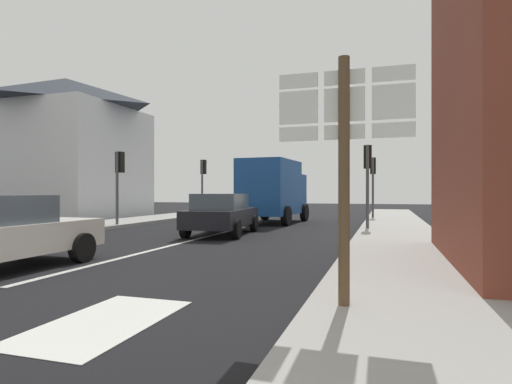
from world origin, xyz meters
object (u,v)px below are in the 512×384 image
Objects in this scene: route_sign_post at (344,154)px; sedan_far at (222,213)px; delivery_truck at (273,190)px; traffic_light_near_right at (368,168)px; traffic_light_far_right at (373,174)px; traffic_light_near_left at (119,171)px; traffic_light_far_left at (203,174)px.

sedan_far is at bearing 120.56° from route_sign_post.
delivery_truck is 1.53× the size of traffic_light_near_right.
traffic_light_far_right reaches higher than sedan_far.
traffic_light_far_right reaches higher than traffic_light_near_left.
traffic_light_far_left reaches higher than delivery_truck.
route_sign_post is at bearing -89.45° from traffic_light_far_right.
sedan_far is 0.85× the size of delivery_truck.
sedan_far is 1.36× the size of route_sign_post.
traffic_light_far_left is at bearing 90.00° from traffic_light_near_left.
delivery_truck is at bearing -36.63° from traffic_light_far_left.
delivery_truck is at bearing 37.89° from traffic_light_near_left.
traffic_light_near_right is at bearing -90.00° from traffic_light_far_right.
delivery_truck is 7.18m from traffic_light_far_left.
traffic_light_near_left is at bearing -173.03° from traffic_light_near_right.
traffic_light_near_right reaches higher than delivery_truck.
traffic_light_far_left is 1.06× the size of traffic_light_near_right.
delivery_truck is 7.27m from traffic_light_near_left.
route_sign_post is 0.96× the size of traffic_light_near_right.
traffic_light_far_right is (4.63, 3.92, 0.88)m from delivery_truck.
traffic_light_far_right is at bearing 63.50° from sedan_far.
traffic_light_far_left reaches higher than traffic_light_near_left.
traffic_light_near_left is (-10.34, -8.36, -0.11)m from traffic_light_far_right.
traffic_light_far_right is at bearing 90.55° from route_sign_post.
traffic_light_far_left is (-10.52, 18.91, 0.63)m from route_sign_post.
traffic_light_near_left is at bearing -142.11° from delivery_truck.
route_sign_post reaches higher than delivery_truck.
delivery_truck is at bearing -139.77° from traffic_light_far_right.
traffic_light_near_left reaches higher than delivery_truck.
traffic_light_near_right is at bearing 90.89° from route_sign_post.
traffic_light_near_right is at bearing -35.68° from traffic_light_far_left.
delivery_truck is 6.13m from traffic_light_far_right.
sedan_far is at bearing -93.00° from delivery_truck.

